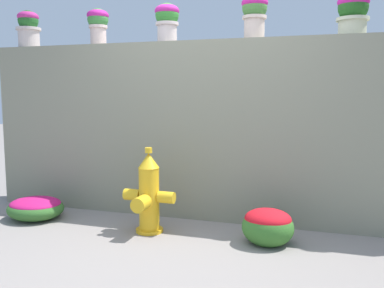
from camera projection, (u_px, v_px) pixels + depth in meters
name	position (u px, v px, depth m)	size (l,w,h in m)	color
ground_plane	(169.00, 256.00, 3.37)	(24.00, 24.00, 0.00)	gray
stone_wall	(209.00, 131.00, 4.37)	(4.96, 0.35, 1.83)	gray
potted_plant_0	(28.00, 27.00, 4.87)	(0.28, 0.28, 0.43)	beige
potted_plant_1	(98.00, 23.00, 4.65)	(0.24, 0.24, 0.41)	beige
potted_plant_2	(167.00, 19.00, 4.34)	(0.26, 0.26, 0.40)	beige
potted_plant_3	(255.00, 12.00, 4.09)	(0.26, 0.26, 0.43)	beige
potted_plant_4	(353.00, 11.00, 3.85)	(0.29, 0.29, 0.40)	beige
fire_hydrant	(148.00, 195.00, 3.91)	(0.50, 0.40, 0.81)	gold
flower_bush_left	(36.00, 207.00, 4.37)	(0.59, 0.53, 0.23)	#326328
flower_bush_right	(268.00, 225.00, 3.62)	(0.45, 0.41, 0.33)	#376F29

